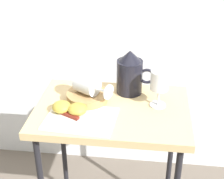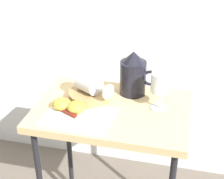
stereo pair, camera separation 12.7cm
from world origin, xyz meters
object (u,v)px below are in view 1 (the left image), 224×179
Objects in this scene: wine_glass_tipped_near at (88,85)px; apple_half_left at (62,107)px; table at (112,124)px; wine_glass_upright at (159,82)px; apple_half_right at (77,109)px; basket_tray at (87,97)px; knife at (77,119)px; pitcher at (130,76)px.

wine_glass_tipped_near is 0.14m from apple_half_left.
apple_half_left is at bearing -162.99° from table.
table is 0.26m from wine_glass_upright.
apple_half_left is 0.06m from apple_half_right.
basket_tray is 2.27× the size of apple_half_right.
apple_half_left reaches higher than knife.
pitcher is 1.13× the size of wine_glass_tipped_near.
wine_glass_tipped_near reaches higher than apple_half_right.
table is at bearing 17.01° from apple_half_left.
apple_half_right is at bearing -102.00° from wine_glass_tipped_near.
wine_glass_tipped_near is at bearing -149.69° from pitcher.
apple_half_left reaches higher than basket_tray.
table is at bearing -21.50° from basket_tray.
knife is (0.07, -0.05, -0.02)m from apple_half_left.
pitcher reaches higher than table.
wine_glass_upright is at bearing -0.56° from wine_glass_tipped_near.
knife is at bearing -154.02° from wine_glass_upright.
pitcher reaches higher than wine_glass_upright.
basket_tray is at bearing 50.83° from apple_half_left.
basket_tray is at bearing 85.91° from knife.
knife is at bearing -126.11° from pitcher.
table is 4.37× the size of basket_tray.
apple_half_right is (-0.02, -0.11, 0.01)m from basket_tray.
pitcher is at bearing 37.73° from apple_half_left.
apple_half_right is at bearing -7.82° from apple_half_left.
wine_glass_tipped_near is 2.29× the size of apple_half_left.
pitcher is 2.58× the size of apple_half_left.
wine_glass_upright is at bearing 25.98° from knife.
knife is at bearing -95.85° from wine_glass_tipped_near.
wine_glass_tipped_near is at bearing 179.44° from wine_glass_upright.
wine_glass_upright is (0.18, 0.04, 0.18)m from table.
pitcher reaches higher than wine_glass_tipped_near.
apple_half_right reaches higher than table.
pitcher is 0.27m from apple_half_right.
wine_glass_tipped_near is (0.00, -0.00, 0.06)m from basket_tray.
basket_tray is at bearing 158.50° from table.
apple_half_left is (-0.08, -0.10, -0.05)m from wine_glass_tipped_near.
wine_glass_upright reaches higher than table.
knife is (-0.12, -0.11, 0.09)m from table.
apple_half_right is at bearing -152.08° from table.
pitcher is 1.25× the size of wine_glass_upright.
apple_half_right is (0.06, -0.01, 0.00)m from apple_half_left.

